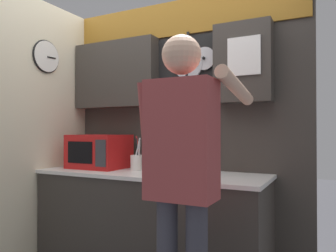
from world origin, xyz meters
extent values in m
cube|color=#38332D|center=(0.00, 0.00, 0.45)|extent=(1.91, 0.63, 0.89)
cube|color=white|center=(0.00, 0.00, 0.91)|extent=(1.94, 0.66, 0.03)
cube|color=#38332D|center=(0.00, 0.33, 1.22)|extent=(2.51, 0.04, 2.45)
cube|color=#99661E|center=(0.00, 0.30, 2.29)|extent=(2.47, 0.02, 0.32)
cube|color=#38332D|center=(-0.52, 0.23, 1.81)|extent=(0.88, 0.16, 0.64)
cube|color=#38332D|center=(0.73, 0.23, 1.81)|extent=(0.46, 0.16, 0.64)
cube|color=black|center=(0.21, 0.31, 1.54)|extent=(0.58, 0.01, 1.14)
cylinder|color=#B7B7BC|center=(0.23, 0.28, 1.85)|extent=(0.27, 0.02, 0.27)
cube|color=black|center=(0.23, 0.27, 2.06)|extent=(0.02, 0.02, 0.15)
cylinder|color=#B7B7BC|center=(0.22, 0.28, 1.54)|extent=(0.25, 0.02, 0.25)
cube|color=black|center=(0.22, 0.27, 1.75)|extent=(0.02, 0.02, 0.16)
cylinder|color=black|center=(0.23, 0.28, 1.24)|extent=(0.28, 0.02, 0.28)
cube|color=black|center=(0.23, 0.27, 1.45)|extent=(0.02, 0.02, 0.14)
cylinder|color=silver|center=(0.38, 0.28, 1.89)|extent=(0.20, 0.01, 0.20)
sphere|color=black|center=(0.38, 0.26, 1.89)|extent=(0.03, 0.03, 0.03)
cylinder|color=silver|center=(0.05, 0.28, 1.20)|extent=(0.01, 0.01, 0.24)
ellipsoid|color=silver|center=(0.05, 0.28, 1.07)|extent=(0.04, 0.01, 0.04)
cylinder|color=silver|center=(0.13, 0.28, 1.19)|extent=(0.01, 0.01, 0.24)
ellipsoid|color=silver|center=(0.13, 0.28, 1.06)|extent=(0.05, 0.01, 0.04)
cylinder|color=black|center=(0.21, 0.28, 1.21)|extent=(0.01, 0.01, 0.21)
ellipsoid|color=black|center=(0.21, 0.28, 1.09)|extent=(0.06, 0.01, 0.05)
cylinder|color=silver|center=(0.29, 0.28, 1.21)|extent=(0.01, 0.01, 0.21)
ellipsoid|color=silver|center=(0.29, 0.28, 1.09)|extent=(0.04, 0.01, 0.04)
cylinder|color=silver|center=(0.37, 0.28, 1.20)|extent=(0.01, 0.01, 0.23)
ellipsoid|color=silver|center=(0.37, 0.28, 1.08)|extent=(0.04, 0.01, 0.03)
cube|color=white|center=(0.76, 0.14, 1.84)|extent=(0.26, 0.02, 0.30)
cube|color=beige|center=(-0.99, -0.39, 1.22)|extent=(0.04, 1.60, 2.45)
cylinder|color=white|center=(-0.96, -0.22, 1.94)|extent=(0.02, 0.28, 0.28)
torus|color=black|center=(-0.96, -0.22, 1.94)|extent=(0.02, 0.30, 0.30)
cube|color=black|center=(-0.95, -0.17, 1.94)|extent=(0.01, 0.10, 0.02)
cube|color=red|center=(-0.56, 0.04, 1.08)|extent=(0.49, 0.39, 0.31)
cube|color=black|center=(-0.61, -0.16, 1.08)|extent=(0.27, 0.01, 0.19)
cube|color=#333338|center=(-0.38, -0.16, 1.08)|extent=(0.11, 0.01, 0.23)
cube|color=brown|center=(0.12, 0.04, 1.03)|extent=(0.11, 0.15, 0.21)
cylinder|color=black|center=(0.09, 0.00, 1.17)|extent=(0.02, 0.03, 0.08)
cylinder|color=black|center=(0.11, 0.00, 1.16)|extent=(0.02, 0.02, 0.05)
cylinder|color=black|center=(0.13, 0.00, 1.17)|extent=(0.02, 0.03, 0.08)
cylinder|color=black|center=(0.16, 0.00, 1.18)|extent=(0.02, 0.03, 0.09)
cylinder|color=white|center=(-0.15, 0.04, 0.99)|extent=(0.11, 0.11, 0.13)
cylinder|color=silver|center=(-0.15, 0.03, 1.09)|extent=(0.05, 0.05, 0.23)
cylinder|color=red|center=(-0.14, 0.04, 1.10)|extent=(0.04, 0.03, 0.25)
cylinder|color=silver|center=(-0.13, 0.04, 1.08)|extent=(0.02, 0.05, 0.20)
cylinder|color=black|center=(-0.15, 0.04, 1.09)|extent=(0.02, 0.03, 0.23)
cube|color=#993D3D|center=(0.62, -0.71, 1.22)|extent=(0.38, 0.22, 0.66)
sphere|color=#DBAD8E|center=(0.62, -0.71, 1.69)|extent=(0.22, 0.22, 0.22)
cylinder|color=#993D3D|center=(0.39, -0.69, 1.26)|extent=(0.08, 0.17, 0.60)
cylinder|color=#DBAD8E|center=(0.85, -0.42, 1.53)|extent=(0.08, 0.60, 0.18)
camera|label=1|loc=(1.37, -2.36, 1.27)|focal=35.00mm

